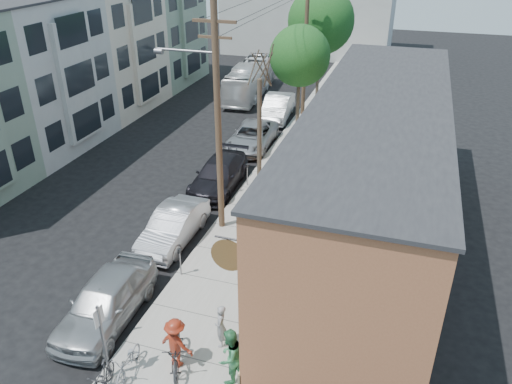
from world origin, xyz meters
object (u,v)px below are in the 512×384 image
(sign_post, at_px, (102,335))
(parked_bike_a, at_px, (102,380))
(tree_leafy_far, at_px, (321,21))
(car_2, at_px, (219,175))
(car_3, at_px, (252,136))
(patio_chair_b, at_px, (248,332))
(car_1, at_px, (173,226))
(parked_bike_b, at_px, (128,362))
(cyclist, at_px, (176,343))
(parking_meter_near, at_px, (180,257))
(parking_meter_far, at_px, (247,171))
(car_0, at_px, (106,300))
(patron_grey, at_px, (221,326))
(bus, at_px, (250,79))
(utility_pole_near, at_px, (217,119))
(patio_chair_a, at_px, (264,310))
(car_4, at_px, (277,107))
(patron_green, at_px, (230,356))
(tree_leafy_mid, at_px, (300,56))

(sign_post, height_order, parked_bike_a, sign_post)
(tree_leafy_far, bearing_deg, sign_post, -90.87)
(car_2, height_order, car_3, car_2)
(parked_bike_a, bearing_deg, sign_post, 97.56)
(tree_leafy_far, xyz_separation_m, patio_chair_b, (3.18, -26.87, -5.75))
(sign_post, xyz_separation_m, car_1, (-1.55, 7.72, -1.06))
(parked_bike_a, height_order, parked_bike_b, parked_bike_a)
(parked_bike_a, bearing_deg, cyclist, 35.95)
(sign_post, relative_size, parking_meter_near, 2.26)
(parking_meter_far, height_order, tree_leafy_far, tree_leafy_far)
(car_0, distance_m, car_3, 16.81)
(patron_grey, bearing_deg, bus, -178.83)
(car_2, relative_size, car_3, 1.00)
(tree_leafy_far, distance_m, parked_bike_a, 30.69)
(parking_meter_far, xyz_separation_m, patron_grey, (2.93, -11.38, -0.04))
(parking_meter_near, distance_m, cyclist, 4.69)
(tree_leafy_far, height_order, car_2, tree_leafy_far)
(parking_meter_far, relative_size, utility_pole_near, 0.12)
(sign_post, distance_m, patio_chair_a, 5.60)
(parking_meter_far, bearing_deg, patio_chair_b, -71.29)
(utility_pole_near, distance_m, tree_leafy_far, 20.20)
(car_1, distance_m, bus, 22.45)
(sign_post, distance_m, parking_meter_far, 13.72)
(parking_meter_far, distance_m, patio_chair_a, 10.59)
(sign_post, height_order, car_4, sign_post)
(patron_green, bearing_deg, car_4, -150.17)
(patron_green, relative_size, parked_bike_a, 1.12)
(patio_chair_b, bearing_deg, car_4, 99.01)
(utility_pole_near, bearing_deg, parking_meter_far, 91.86)
(tree_leafy_far, xyz_separation_m, parked_bike_a, (-0.25, -30.16, -5.67))
(sign_post, bearing_deg, bus, 100.07)
(parking_meter_far, bearing_deg, patio_chair_a, -68.08)
(car_2, bearing_deg, bus, 100.76)
(tree_leafy_mid, height_order, cyclist, tree_leafy_mid)
(parked_bike_b, distance_m, bus, 30.10)
(parking_meter_far, relative_size, tree_leafy_mid, 0.18)
(utility_pole_near, bearing_deg, patio_chair_b, -61.81)
(patron_grey, bearing_deg, parking_meter_near, -151.48)
(tree_leafy_mid, bearing_deg, bus, 129.48)
(patio_chair_b, bearing_deg, tree_leafy_far, 92.66)
(parking_meter_near, xyz_separation_m, bus, (-5.20, 24.48, 0.37))
(patio_chair_b, distance_m, patron_grey, 0.95)
(cyclist, height_order, car_2, cyclist)
(car_2, xyz_separation_m, car_3, (-0.06, 5.94, -0.03))
(parking_meter_far, xyz_separation_m, utility_pole_near, (0.14, -4.32, 4.43))
(car_1, relative_size, car_4, 0.90)
(patron_grey, height_order, car_3, patron_grey)
(parking_meter_near, bearing_deg, sign_post, -88.93)
(sign_post, height_order, patio_chair_b, sign_post)
(parked_bike_a, distance_m, car_0, 3.46)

